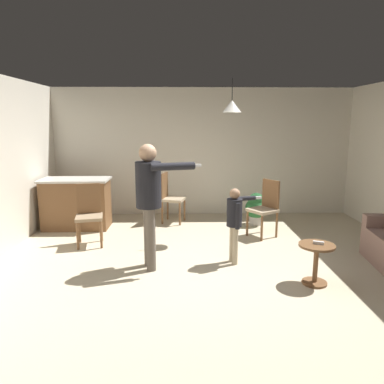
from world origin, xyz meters
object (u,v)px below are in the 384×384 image
kitchen_counter (76,203)px  person_adult (150,193)px  side_table_by_couch (316,259)px  potted_plant_corner (256,207)px  dining_chair_by_counter (266,206)px  dining_chair_near_wall (170,196)px  person_child (235,217)px  spare_remote_on_table (319,243)px  dining_chair_centre_back (89,212)px

kitchen_counter → person_adult: person_adult is taller
side_table_by_couch → potted_plant_corner: bearing=94.8°
dining_chair_by_counter → kitchen_counter: bearing=47.7°
dining_chair_near_wall → potted_plant_corner: (1.69, -0.23, -0.20)m
person_adult → potted_plant_corner: bearing=122.2°
side_table_by_couch → person_adult: person_adult is taller
person_child → spare_remote_on_table: size_ratio=8.40×
person_child → potted_plant_corner: 2.09m
kitchen_counter → potted_plant_corner: bearing=2.0°
kitchen_counter → person_child: 3.31m
dining_chair_by_counter → potted_plant_corner: dining_chair_by_counter is taller
side_table_by_couch → dining_chair_centre_back: 3.57m
person_adult → person_child: (1.18, 0.15, -0.39)m
kitchen_counter → dining_chair_by_counter: 3.53m
side_table_by_couch → dining_chair_centre_back: dining_chair_centre_back is taller
dining_chair_near_wall → dining_chair_centre_back: size_ratio=1.00×
side_table_by_couch → potted_plant_corner: size_ratio=0.82×
person_child → potted_plant_corner: (0.69, 1.95, -0.33)m
dining_chair_by_counter → person_child: bearing=117.2°
kitchen_counter → dining_chair_by_counter: dining_chair_by_counter is taller
dining_chair_near_wall → side_table_by_couch: bearing=48.4°
spare_remote_on_table → potted_plant_corner: bearing=95.2°
dining_chair_centre_back → potted_plant_corner: bearing=-171.6°
side_table_by_couch → person_adult: 2.29m
dining_chair_near_wall → dining_chair_centre_back: (-1.28, -1.30, 0.00)m
person_child → person_adult: bearing=-96.3°
side_table_by_couch → potted_plant_corner: potted_plant_corner is taller
potted_plant_corner → spare_remote_on_table: size_ratio=4.89×
dining_chair_centre_back → potted_plant_corner: (2.97, 1.07, -0.20)m
dining_chair_near_wall → spare_remote_on_table: 3.48m
dining_chair_near_wall → spare_remote_on_table: dining_chair_near_wall is taller
dining_chair_near_wall → spare_remote_on_table: size_ratio=7.69×
person_child → dining_chair_centre_back: person_child is taller
kitchen_counter → dining_chair_near_wall: 1.80m
side_table_by_couch → dining_chair_centre_back: bearing=153.5°
potted_plant_corner → spare_remote_on_table: bearing=-84.8°
person_child → dining_chair_near_wall: size_ratio=1.09×
side_table_by_couch → dining_chair_by_counter: dining_chair_by_counter is taller
kitchen_counter → person_adult: 2.60m
dining_chair_centre_back → spare_remote_on_table: dining_chair_centre_back is taller
kitchen_counter → potted_plant_corner: 3.46m
dining_chair_centre_back → spare_remote_on_table: bearing=142.2°
side_table_by_couch → potted_plant_corner: 2.67m
side_table_by_couch → person_child: 1.22m
potted_plant_corner → dining_chair_centre_back: bearing=-160.2°
side_table_by_couch → person_adult: size_ratio=0.30×
dining_chair_by_counter → dining_chair_near_wall: same height
kitchen_counter → dining_chair_near_wall: dining_chair_near_wall is taller
person_adult → dining_chair_centre_back: (-1.10, 1.03, -0.52)m
dining_chair_by_counter → spare_remote_on_table: (0.22, -1.95, -0.01)m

